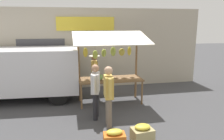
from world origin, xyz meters
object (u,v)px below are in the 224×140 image
object	(u,v)px
market_stall	(110,59)
shopper_in_striped_shirt	(109,92)
produce_crate_side	(142,133)
vendor_with_sunhat	(95,72)
produce_crate_near	(114,139)
parked_van	(13,70)
shopper_in_grey_tee	(96,88)

from	to	relation	value
market_stall	shopper_in_striped_shirt	world-z (taller)	market_stall
shopper_in_striped_shirt	produce_crate_side	xyz separation A→B (m)	(-0.65, 0.93, -0.78)
vendor_with_sunhat	produce_crate_side	bearing A→B (deg)	15.00
market_stall	produce_crate_near	distance (m)	3.21
produce_crate_side	parked_van	bearing A→B (deg)	-45.63
market_stall	produce_crate_near	xyz separation A→B (m)	(0.44, 2.88, -1.36)
vendor_with_sunhat	shopper_in_striped_shirt	size ratio (longest dim) A/B	0.97
shopper_in_striped_shirt	produce_crate_near	distance (m)	1.32
vendor_with_sunhat	produce_crate_side	xyz separation A→B (m)	(-0.73, 3.44, -0.77)
produce_crate_near	parked_van	bearing A→B (deg)	-52.79
vendor_with_sunhat	produce_crate_near	bearing A→B (deg)	3.27
produce_crate_near	market_stall	bearing A→B (deg)	-98.77
produce_crate_side	shopper_in_striped_shirt	bearing A→B (deg)	-54.93
vendor_with_sunhat	shopper_in_grey_tee	xyz separation A→B (m)	(0.21, 1.95, -0.01)
shopper_in_grey_tee	produce_crate_side	world-z (taller)	shopper_in_grey_tee
vendor_with_sunhat	parked_van	xyz separation A→B (m)	(2.93, -0.30, 0.17)
shopper_in_striped_shirt	parked_van	world-z (taller)	parked_van
produce_crate_near	produce_crate_side	world-z (taller)	produce_crate_near
shopper_in_striped_shirt	produce_crate_near	size ratio (longest dim) A/B	3.22
produce_crate_near	produce_crate_side	bearing A→B (deg)	-169.12
vendor_with_sunhat	parked_van	size ratio (longest dim) A/B	0.36
produce_crate_near	produce_crate_side	size ratio (longest dim) A/B	0.96
shopper_in_grey_tee	parked_van	xyz separation A→B (m)	(2.72, -2.25, 0.18)
parked_van	shopper_in_striped_shirt	bearing A→B (deg)	140.41
shopper_in_grey_tee	parked_van	distance (m)	3.54
vendor_with_sunhat	parked_van	distance (m)	2.95
vendor_with_sunhat	shopper_in_grey_tee	size ratio (longest dim) A/B	1.00
parked_van	produce_crate_near	distance (m)	4.95
shopper_in_striped_shirt	produce_crate_near	world-z (taller)	shopper_in_striped_shirt
vendor_with_sunhat	shopper_in_striped_shirt	world-z (taller)	shopper_in_striped_shirt
vendor_with_sunhat	shopper_in_grey_tee	world-z (taller)	shopper_in_grey_tee
market_stall	produce_crate_side	xyz separation A→B (m)	(-0.27, 2.74, -1.37)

